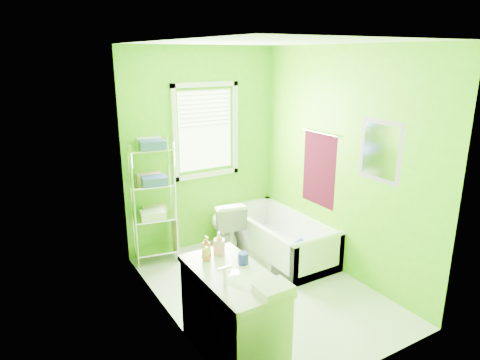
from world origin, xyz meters
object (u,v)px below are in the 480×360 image
bathtub (280,242)px  vanity (233,311)px  wire_shelf_unit (154,189)px  toilet (226,224)px

bathtub → vanity: vanity is taller
bathtub → wire_shelf_unit: wire_shelf_unit is taller
toilet → vanity: size_ratio=0.67×
bathtub → toilet: 0.73m
toilet → vanity: bearing=76.8°
vanity → wire_shelf_unit: wire_shelf_unit is taller
bathtub → toilet: bearing=137.6°
toilet → vanity: 2.07m
vanity → wire_shelf_unit: bearing=88.3°
vanity → wire_shelf_unit: size_ratio=0.68×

